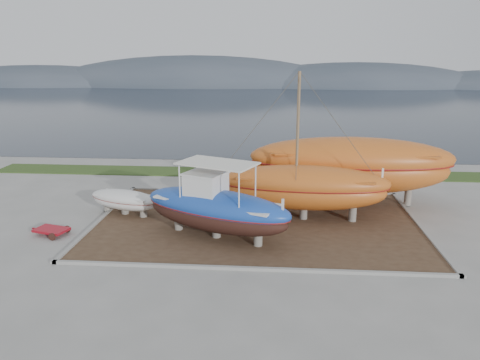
# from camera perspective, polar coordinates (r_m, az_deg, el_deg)

# --- Properties ---
(ground) EXTENTS (140.00, 140.00, 0.00)m
(ground) POSITION_cam_1_polar(r_m,az_deg,el_deg) (23.23, 1.68, -8.68)
(ground) COLOR gray
(ground) RESTS_ON ground
(dirt_patch) EXTENTS (18.00, 12.00, 0.06)m
(dirt_patch) POSITION_cam_1_polar(r_m,az_deg,el_deg) (26.92, 2.10, -5.19)
(dirt_patch) COLOR #422D1E
(dirt_patch) RESTS_ON ground
(curb_frame) EXTENTS (18.60, 12.60, 0.15)m
(curb_frame) POSITION_cam_1_polar(r_m,az_deg,el_deg) (26.91, 2.11, -5.10)
(curb_frame) COLOR gray
(curb_frame) RESTS_ON ground
(grass_strip) EXTENTS (44.00, 3.00, 0.08)m
(grass_strip) POSITION_cam_1_polar(r_m,az_deg,el_deg) (37.91, 2.84, 0.86)
(grass_strip) COLOR #284219
(grass_strip) RESTS_ON ground
(sea) EXTENTS (260.00, 100.00, 0.04)m
(sea) POSITION_cam_1_polar(r_m,az_deg,el_deg) (91.72, 3.86, 9.23)
(sea) COLOR black
(sea) RESTS_ON ground
(mountain_ridge) EXTENTS (200.00, 36.00, 20.00)m
(mountain_ridge) POSITION_cam_1_polar(r_m,az_deg,el_deg) (146.53, 4.14, 11.42)
(mountain_ridge) COLOR #333D49
(mountain_ridge) RESTS_ON ground
(blue_caique) EXTENTS (8.72, 5.71, 4.03)m
(blue_caique) POSITION_cam_1_polar(r_m,az_deg,el_deg) (24.12, -2.93, -2.50)
(blue_caique) COLOR #1C48AF
(blue_caique) RESTS_ON dirt_patch
(white_dinghy) EXTENTS (4.93, 3.18, 1.39)m
(white_dinghy) POSITION_cam_1_polar(r_m,az_deg,el_deg) (28.89, -13.89, -2.68)
(white_dinghy) COLOR silver
(white_dinghy) RESTS_ON dirt_patch
(orange_sailboat) EXTENTS (9.84, 3.42, 8.41)m
(orange_sailboat) POSITION_cam_1_polar(r_m,az_deg,el_deg) (26.55, 8.04, 3.89)
(orange_sailboat) COLOR #B5571B
(orange_sailboat) RESTS_ON dirt_patch
(orange_bare_hull) EXTENTS (12.83, 4.09, 4.18)m
(orange_bare_hull) POSITION_cam_1_polar(r_m,az_deg,el_deg) (30.41, 13.30, 0.98)
(orange_bare_hull) COLOR #B5571B
(orange_bare_hull) RESTS_ON dirt_patch
(red_trailer) EXTENTS (2.81, 1.91, 0.36)m
(red_trailer) POSITION_cam_1_polar(r_m,az_deg,el_deg) (27.06, -21.97, -5.88)
(red_trailer) COLOR #A91320
(red_trailer) RESTS_ON ground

